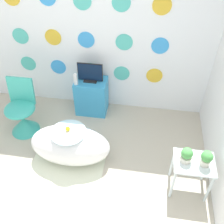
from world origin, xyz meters
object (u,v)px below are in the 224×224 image
object	(u,v)px
tv	(90,73)
potted_plant_right	(207,158)
potted_plant_left	(187,155)
bathtub	(70,145)
vase	(76,79)
chair	(22,116)

from	to	relation	value
tv	potted_plant_right	world-z (taller)	tv
potted_plant_left	tv	bearing A→B (deg)	137.32
bathtub	vase	distance (m)	0.97
vase	potted_plant_left	distance (m)	1.85
chair	potted_plant_left	distance (m)	2.30
tv	potted_plant_left	xyz separation A→B (m)	(1.31, -1.20, -0.12)
tv	vase	distance (m)	0.22
chair	tv	xyz separation A→B (m)	(0.88, 0.58, 0.43)
vase	tv	bearing A→B (deg)	30.56
potted_plant_right	bathtub	bearing A→B (deg)	171.05
bathtub	tv	bearing A→B (deg)	86.02
vase	potted_plant_right	distance (m)	2.03
bathtub	potted_plant_left	world-z (taller)	potted_plant_left
chair	vase	bearing A→B (deg)	33.88
potted_plant_left	potted_plant_right	size ratio (longest dim) A/B	0.91
chair	vase	xyz separation A→B (m)	(0.69, 0.46, 0.38)
bathtub	chair	xyz separation A→B (m)	(-0.81, 0.41, 0.01)
potted_plant_right	vase	bearing A→B (deg)	146.55
bathtub	vase	world-z (taller)	vase
chair	potted_plant_right	xyz separation A→B (m)	(2.39, -0.66, 0.33)
tv	vase	xyz separation A→B (m)	(-0.19, -0.11, -0.05)
vase	potted_plant_left	bearing A→B (deg)	-36.16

